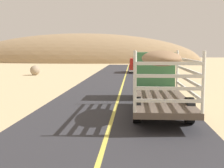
% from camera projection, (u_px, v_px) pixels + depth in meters
% --- Properties ---
extents(livestock_truck, '(2.53, 9.70, 3.02)m').
position_uv_depth(livestock_truck, '(156.00, 73.00, 16.88)').
color(livestock_truck, '#3F7F4C').
rests_on(livestock_truck, road_surface).
extents(car_far, '(1.90, 4.62, 1.93)m').
position_uv_depth(car_far, '(137.00, 65.00, 40.33)').
color(car_far, '#B2261E').
rests_on(car_far, road_surface).
extents(boulder_near_shoulder, '(1.14, 1.37, 1.18)m').
position_uv_depth(boulder_near_shoulder, '(35.00, 70.00, 36.40)').
color(boulder_near_shoulder, gray).
rests_on(boulder_near_shoulder, ground).
extents(distant_hill, '(59.79, 18.60, 14.22)m').
position_uv_depth(distant_hill, '(81.00, 62.00, 75.47)').
color(distant_hill, '#997C5A').
rests_on(distant_hill, ground).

